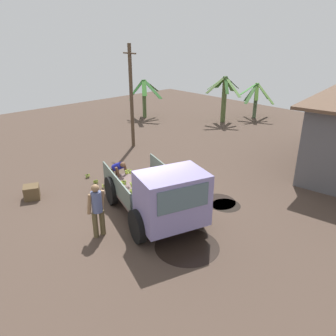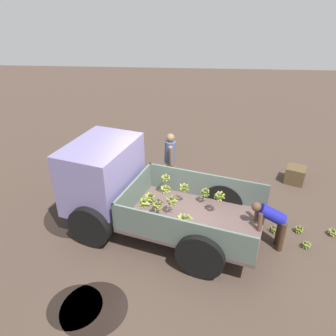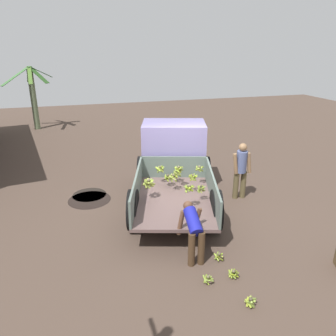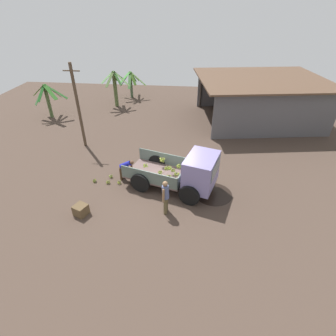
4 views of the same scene
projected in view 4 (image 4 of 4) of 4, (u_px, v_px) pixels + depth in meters
ground at (168, 187)px, 13.22m from camera, size 36.00×36.00×0.00m
mud_patch_0 at (192, 163)px, 15.10m from camera, size 1.22×1.22×0.01m
mud_patch_1 at (199, 164)px, 15.05m from camera, size 1.00×1.00×0.01m
mud_patch_2 at (213, 194)px, 12.74m from camera, size 1.83×1.83×0.01m
cargo_truck at (190, 172)px, 12.43m from camera, size 4.76×3.15×2.02m
warehouse_shed at (267, 89)px, 19.28m from camera, size 10.08×8.61×3.15m
utility_pole at (78, 106)px, 15.53m from camera, size 0.96×0.18×5.09m
banana_palm_0 at (48, 99)px, 20.15m from camera, size 2.63×2.37×2.59m
banana_palm_1 at (131, 83)px, 24.36m from camera, size 2.51×2.84×2.38m
banana_palm_2 at (115, 88)px, 22.22m from camera, size 2.26×2.56×2.97m
person_foreground_visitor at (165, 196)px, 11.18m from camera, size 0.34×0.59×1.66m
person_worker_loading at (125, 168)px, 13.44m from camera, size 0.77×0.57×1.14m
banana_bunch_on_ground_0 at (94, 180)px, 13.51m from camera, size 0.22×0.22×0.18m
banana_bunch_on_ground_1 at (108, 182)px, 13.40m from camera, size 0.20×0.21×0.17m
banana_bunch_on_ground_2 at (111, 176)px, 13.84m from camera, size 0.21×0.21×0.17m
banana_bunch_on_ground_3 at (119, 182)px, 13.37m from camera, size 0.21×0.21×0.18m
wooden_crate_0 at (81, 210)px, 11.42m from camera, size 0.70×0.70×0.49m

